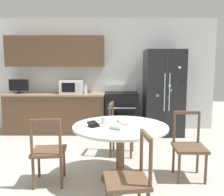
{
  "coord_description": "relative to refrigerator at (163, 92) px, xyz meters",
  "views": [
    {
      "loc": [
        0.22,
        -3.31,
        1.56
      ],
      "look_at": [
        0.19,
        1.15,
        0.95
      ],
      "focal_mm": 40.0,
      "sensor_mm": 36.0,
      "label": 1
    }
  ],
  "objects": [
    {
      "name": "oven_range",
      "position": [
        -0.93,
        0.06,
        -0.46
      ],
      "size": [
        0.73,
        0.68,
        1.08
      ],
      "color": "black",
      "rests_on": "ground_plane"
    },
    {
      "name": "dining_chair_right",
      "position": [
        -0.07,
        -2.21,
        -0.5
      ],
      "size": [
        0.43,
        0.43,
        0.9
      ],
      "rotation": [
        0.0,
        0.0,
        3.12
      ],
      "color": "brown",
      "rests_on": "ground_plane"
    },
    {
      "name": "dining_chair_far",
      "position": [
        -0.99,
        -1.32,
        -0.5
      ],
      "size": [
        0.48,
        0.48,
        0.9
      ],
      "rotation": [
        0.0,
        0.0,
        4.57
      ],
      "color": "brown",
      "rests_on": "ground_plane"
    },
    {
      "name": "dining_chair_left",
      "position": [
        -1.94,
        -2.41,
        -0.5
      ],
      "size": [
        0.46,
        0.46,
        0.9
      ],
      "rotation": [
        0.0,
        0.0,
        6.37
      ],
      "color": "brown",
      "rests_on": "ground_plane"
    },
    {
      "name": "countertop_tv",
      "position": [
        -3.24,
        0.08,
        0.14
      ],
      "size": [
        0.43,
        0.16,
        0.32
      ],
      "color": "black",
      "rests_on": "kitchen_counter"
    },
    {
      "name": "ground_plane",
      "position": [
        -1.32,
        -2.2,
        -0.93
      ],
      "size": [
        14.0,
        14.0,
        0.0
      ],
      "primitive_type": "plane",
      "color": "#B2ADA3"
    },
    {
      "name": "kitchen_counter",
      "position": [
        -2.42,
        0.09,
        -0.48
      ],
      "size": [
        2.24,
        0.64,
        0.9
      ],
      "color": "brown",
      "rests_on": "ground_plane"
    },
    {
      "name": "wallet",
      "position": [
        -1.37,
        -2.34,
        -0.16
      ],
      "size": [
        0.17,
        0.17,
        0.07
      ],
      "color": "black",
      "rests_on": "dining_table"
    },
    {
      "name": "microwave",
      "position": [
        -2.04,
        0.09,
        0.12
      ],
      "size": [
        0.5,
        0.37,
        0.3
      ],
      "color": "white",
      "rests_on": "kitchen_counter"
    },
    {
      "name": "mail_stack",
      "position": [
        -0.92,
        -2.1,
        -0.17
      ],
      "size": [
        0.3,
        0.35,
        0.02
      ],
      "color": "white",
      "rests_on": "dining_table"
    },
    {
      "name": "back_wall",
      "position": [
        -1.62,
        0.39,
        0.52
      ],
      "size": [
        5.2,
        0.44,
        2.6
      ],
      "color": "silver",
      "rests_on": "ground_plane"
    },
    {
      "name": "dining_table",
      "position": [
        -1.01,
        -2.27,
        -0.32
      ],
      "size": [
        1.27,
        1.27,
        0.75
      ],
      "color": "beige",
      "rests_on": "ground_plane"
    },
    {
      "name": "counter_bottle",
      "position": [
        -1.72,
        -0.02,
        0.06
      ],
      "size": [
        0.08,
        0.08,
        0.25
      ],
      "color": "silver",
      "rests_on": "kitchen_counter"
    },
    {
      "name": "candle_glass",
      "position": [
        -1.23,
        -2.17,
        -0.14
      ],
      "size": [
        0.09,
        0.09,
        0.09
      ],
      "color": "silver",
      "rests_on": "dining_table"
    },
    {
      "name": "dining_chair_near",
      "position": [
        -0.95,
        -3.21,
        -0.5
      ],
      "size": [
        0.47,
        0.47,
        0.9
      ],
      "rotation": [
        0.0,
        0.0,
        1.7
      ],
      "color": "brown",
      "rests_on": "ground_plane"
    },
    {
      "name": "folded_napkin",
      "position": [
        -1.08,
        -2.48,
        -0.16
      ],
      "size": [
        0.16,
        0.12,
        0.05
      ],
      "color": "beige",
      "rests_on": "dining_table"
    },
    {
      "name": "refrigerator",
      "position": [
        0.0,
        0.0,
        0.0
      ],
      "size": [
        0.83,
        0.79,
        1.86
      ],
      "color": "black",
      "rests_on": "ground_plane"
    }
  ]
}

